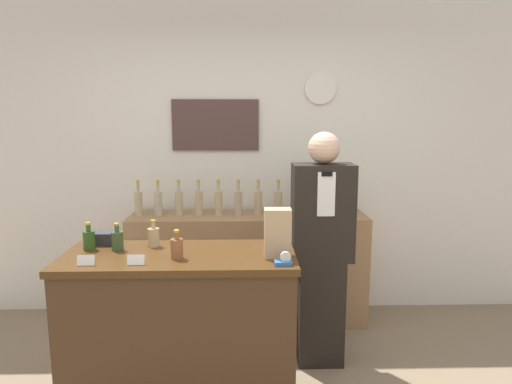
# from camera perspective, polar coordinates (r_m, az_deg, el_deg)

# --- Properties ---
(back_wall) EXTENTS (5.20, 0.09, 2.70)m
(back_wall) POSITION_cam_1_polar(r_m,az_deg,el_deg) (4.03, -2.10, 3.91)
(back_wall) COLOR silver
(back_wall) RESTS_ON ground_plane
(back_shelf) EXTENTS (1.98, 0.45, 0.93)m
(back_shelf) POSITION_cam_1_polar(r_m,az_deg,el_deg) (3.95, -0.97, -9.48)
(back_shelf) COLOR #9E754C
(back_shelf) RESTS_ON ground_plane
(display_counter) EXTENTS (1.32, 0.58, 0.98)m
(display_counter) POSITION_cam_1_polar(r_m,az_deg,el_deg) (2.83, -9.32, -17.10)
(display_counter) COLOR #422B19
(display_counter) RESTS_ON ground_plane
(shopkeeper) EXTENTS (0.42, 0.26, 1.65)m
(shopkeeper) POSITION_cam_1_polar(r_m,az_deg,el_deg) (3.23, 8.19, -7.30)
(shopkeeper) COLOR black
(shopkeeper) RESTS_ON ground_plane
(potted_plant) EXTENTS (0.28, 0.28, 0.38)m
(potted_plant) POSITION_cam_1_polar(r_m,az_deg,el_deg) (3.86, 8.46, 0.31)
(potted_plant) COLOR #9E998E
(potted_plant) RESTS_ON back_shelf
(paper_bag) EXTENTS (0.15, 0.10, 0.27)m
(paper_bag) POSITION_cam_1_polar(r_m,az_deg,el_deg) (2.52, 2.71, -5.14)
(paper_bag) COLOR tan
(paper_bag) RESTS_ON display_counter
(tape_dispenser) EXTENTS (0.09, 0.06, 0.07)m
(tape_dispenser) POSITION_cam_1_polar(r_m,az_deg,el_deg) (2.42, 3.51, -8.59)
(tape_dispenser) COLOR #2D66A8
(tape_dispenser) RESTS_ON display_counter
(price_card_left) EXTENTS (0.09, 0.02, 0.06)m
(price_card_left) POSITION_cam_1_polar(r_m,az_deg,el_deg) (2.57, -20.51, -8.00)
(price_card_left) COLOR white
(price_card_left) RESTS_ON display_counter
(price_card_right) EXTENTS (0.09, 0.02, 0.06)m
(price_card_right) POSITION_cam_1_polar(r_m,az_deg,el_deg) (2.50, -14.79, -8.20)
(price_card_right) COLOR white
(price_card_right) RESTS_ON display_counter
(gift_box) EXTENTS (0.14, 0.12, 0.07)m
(gift_box) POSITION_cam_1_polar(r_m,az_deg,el_deg) (2.95, -18.52, -5.45)
(gift_box) COLOR #2D2D33
(gift_box) RESTS_ON display_counter
(counter_bottle_0) EXTENTS (0.07, 0.07, 0.16)m
(counter_bottle_0) POSITION_cam_1_polar(r_m,az_deg,el_deg) (2.85, -20.15, -5.59)
(counter_bottle_0) COLOR #2B4E1D
(counter_bottle_0) RESTS_ON display_counter
(counter_bottle_1) EXTENTS (0.07, 0.07, 0.16)m
(counter_bottle_1) POSITION_cam_1_polar(r_m,az_deg,el_deg) (2.78, -16.94, -5.78)
(counter_bottle_1) COLOR #374C2A
(counter_bottle_1) RESTS_ON display_counter
(counter_bottle_2) EXTENTS (0.07, 0.07, 0.16)m
(counter_bottle_2) POSITION_cam_1_polar(r_m,az_deg,el_deg) (2.80, -12.68, -5.45)
(counter_bottle_2) COLOR tan
(counter_bottle_2) RESTS_ON display_counter
(counter_bottle_3) EXTENTS (0.07, 0.07, 0.16)m
(counter_bottle_3) POSITION_cam_1_polar(r_m,az_deg,el_deg) (2.55, -9.86, -6.90)
(counter_bottle_3) COLOR brown
(counter_bottle_3) RESTS_ON display_counter
(shelf_bottle_0) EXTENTS (0.07, 0.07, 0.30)m
(shelf_bottle_0) POSITION_cam_1_polar(r_m,az_deg,el_deg) (3.90, -14.47, -1.27)
(shelf_bottle_0) COLOR tan
(shelf_bottle_0) RESTS_ON back_shelf
(shelf_bottle_1) EXTENTS (0.07, 0.07, 0.30)m
(shelf_bottle_1) POSITION_cam_1_polar(r_m,az_deg,el_deg) (3.85, -12.12, -1.32)
(shelf_bottle_1) COLOR tan
(shelf_bottle_1) RESTS_ON back_shelf
(shelf_bottle_2) EXTENTS (0.07, 0.07, 0.30)m
(shelf_bottle_2) POSITION_cam_1_polar(r_m,az_deg,el_deg) (3.85, -9.61, -1.22)
(shelf_bottle_2) COLOR tan
(shelf_bottle_2) RESTS_ON back_shelf
(shelf_bottle_3) EXTENTS (0.07, 0.07, 0.30)m
(shelf_bottle_3) POSITION_cam_1_polar(r_m,az_deg,el_deg) (3.83, -7.17, -1.22)
(shelf_bottle_3) COLOR tan
(shelf_bottle_3) RESTS_ON back_shelf
(shelf_bottle_4) EXTENTS (0.07, 0.07, 0.30)m
(shelf_bottle_4) POSITION_cam_1_polar(r_m,az_deg,el_deg) (3.82, -4.70, -1.23)
(shelf_bottle_4) COLOR tan
(shelf_bottle_4) RESTS_ON back_shelf
(shelf_bottle_5) EXTENTS (0.07, 0.07, 0.30)m
(shelf_bottle_5) POSITION_cam_1_polar(r_m,az_deg,el_deg) (3.80, -2.22, -1.25)
(shelf_bottle_5) COLOR tan
(shelf_bottle_5) RESTS_ON back_shelf
(shelf_bottle_6) EXTENTS (0.07, 0.07, 0.30)m
(shelf_bottle_6) POSITION_cam_1_polar(r_m,az_deg,el_deg) (3.81, 0.27, -1.21)
(shelf_bottle_6) COLOR tan
(shelf_bottle_6) RESTS_ON back_shelf
(shelf_bottle_7) EXTENTS (0.07, 0.07, 0.30)m
(shelf_bottle_7) POSITION_cam_1_polar(r_m,az_deg,el_deg) (3.80, 2.77, -1.26)
(shelf_bottle_7) COLOR tan
(shelf_bottle_7) RESTS_ON back_shelf
(shelf_bottle_8) EXTENTS (0.07, 0.07, 0.30)m
(shelf_bottle_8) POSITION_cam_1_polar(r_m,az_deg,el_deg) (3.83, 5.22, -1.20)
(shelf_bottle_8) COLOR tan
(shelf_bottle_8) RESTS_ON back_shelf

